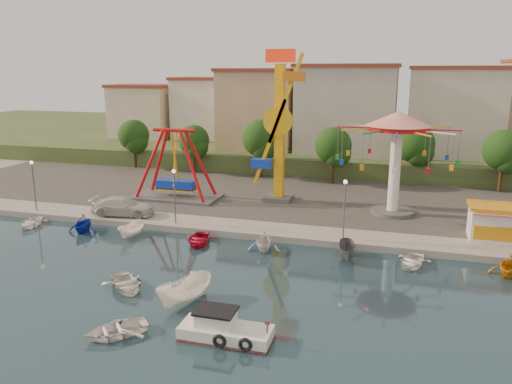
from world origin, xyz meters
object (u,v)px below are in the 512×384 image
at_px(rowboat_a, 126,284).
at_px(van, 123,206).
at_px(skiff, 185,291).
at_px(wave_swinger, 397,140).
at_px(pirate_ship_ride, 175,166).
at_px(kamikaze_tower, 281,130).
at_px(cabin_motorboat, 224,331).

distance_m(rowboat_a, van, 16.90).
bearing_deg(rowboat_a, skiff, -57.02).
distance_m(wave_swinger, rowboat_a, 29.60).
distance_m(rowboat_a, skiff, 5.03).
relative_size(pirate_ship_ride, wave_swinger, 0.86).
bearing_deg(pirate_ship_ride, rowboat_a, -73.38).
bearing_deg(van, wave_swinger, -82.08).
relative_size(pirate_ship_ride, kamikaze_tower, 0.61).
height_order(pirate_ship_ride, rowboat_a, pirate_ship_ride).
relative_size(wave_swinger, van, 1.84).
xyz_separation_m(kamikaze_tower, cabin_motorboat, (3.76, -28.75, -8.08)).
bearing_deg(van, skiff, -147.76).
xyz_separation_m(kamikaze_tower, van, (-13.89, -10.07, -7.06)).
bearing_deg(cabin_motorboat, pirate_ship_ride, 119.40).
bearing_deg(kamikaze_tower, van, -144.05).
bearing_deg(rowboat_a, cabin_motorboat, -72.30).
bearing_deg(wave_swinger, pirate_ship_ride, -178.89).
bearing_deg(wave_swinger, rowboat_a, -127.41).
relative_size(wave_swinger, cabin_motorboat, 2.18).
bearing_deg(cabin_motorboat, rowboat_a, 153.20).
height_order(pirate_ship_ride, van, pirate_ship_ride).
relative_size(kamikaze_tower, skiff, 3.54).
height_order(wave_swinger, van, wave_swinger).
distance_m(pirate_ship_ride, kamikaze_tower, 12.62).
distance_m(wave_swinger, cabin_motorboat, 29.33).
distance_m(kamikaze_tower, rowboat_a, 26.27).
height_order(pirate_ship_ride, wave_swinger, wave_swinger).
height_order(kamikaze_tower, cabin_motorboat, kamikaze_tower).
height_order(cabin_motorboat, van, van).
bearing_deg(skiff, pirate_ship_ride, 137.50).
xyz_separation_m(pirate_ship_ride, cabin_motorboat, (15.46, -26.52, -3.90)).
distance_m(pirate_ship_ride, cabin_motorboat, 30.94).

